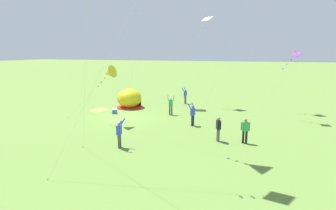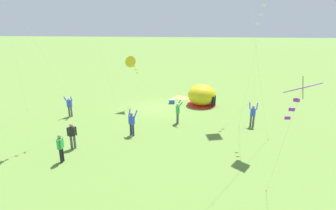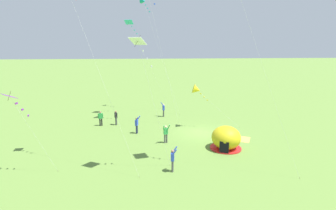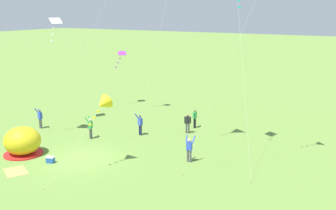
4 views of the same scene
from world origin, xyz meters
The scene contains 12 objects.
ground_plane centered at (0.00, 0.00, 0.00)m, with size 300.00×300.00×0.00m, color olive.
popup_tent centered at (-4.43, -1.37, 1.00)m, with size 2.81×2.81×2.10m.
picnic_blanket centered at (-2.28, -3.82, 0.01)m, with size 1.70×1.30×0.01m, color gold.
cooler_box centered at (-1.45, -1.56, 0.22)m, with size 0.61×0.50×0.44m.
person_center_field centered at (3.55, 11.00, 0.96)m, with size 0.27×0.59×1.72m.
person_far_back centered at (0.48, 6.76, 1.00)m, with size 0.71×0.60×1.89m.
person_with_toddler centered at (-8.39, 3.88, 1.00)m, with size 0.67×0.53×1.89m.
person_near_tent centered at (-2.55, 3.93, 1.00)m, with size 0.58×0.70×1.89m.
person_arms_raised centered at (6.85, 3.47, 1.00)m, with size 0.68×0.51×1.89m.
person_watching_sky centered at (3.72, 9.26, 0.96)m, with size 0.54×0.38×1.72m.
kite_purple centered at (-7.52, 15.00, 5.50)m, with size 1.17×3.37×6.10m.
kite_yellow centered at (2.08, 0.09, 4.32)m, with size 1.27×5.50×4.94m.
Camera 2 is at (-4.30, 23.74, 7.66)m, focal length 28.00 mm.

